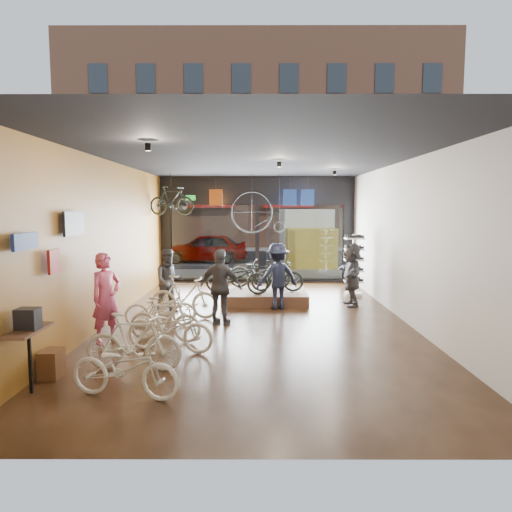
{
  "coord_description": "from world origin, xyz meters",
  "views": [
    {
      "loc": [
        -0.01,
        -10.62,
        2.68
      ],
      "look_at": [
        -0.03,
        1.4,
        1.42
      ],
      "focal_mm": 32.0,
      "sensor_mm": 36.0,
      "label": 1
    }
  ],
  "objects_px": {
    "floor_bike_5": "(184,297)",
    "display_bike_right": "(260,272)",
    "street_car": "(205,248)",
    "customer_1": "(169,281)",
    "floor_bike_1": "(133,342)",
    "penny_farthing": "(261,214)",
    "floor_bike_0": "(125,368)",
    "floor_bike_3": "(165,319)",
    "customer_0": "(106,298)",
    "customer_2": "(221,287)",
    "display_bike_mid": "(277,276)",
    "customer_5": "(352,274)",
    "display_bike_left": "(237,277)",
    "sunglasses_rack": "(354,265)",
    "floor_bike_2": "(170,328)",
    "hung_bike": "(171,201)",
    "floor_bike_4": "(161,308)",
    "box_truck": "(306,237)",
    "customer_3": "(277,276)",
    "display_platform": "(264,296)"
  },
  "relations": [
    {
      "from": "display_bike_left",
      "to": "customer_2",
      "type": "xyz_separation_m",
      "value": [
        -0.27,
        -2.24,
        0.1
      ]
    },
    {
      "from": "floor_bike_5",
      "to": "customer_0",
      "type": "height_order",
      "value": "customer_0"
    },
    {
      "from": "street_car",
      "to": "floor_bike_5",
      "type": "relative_size",
      "value": 2.43
    },
    {
      "from": "street_car",
      "to": "customer_1",
      "type": "distance_m",
      "value": 11.11
    },
    {
      "from": "floor_bike_1",
      "to": "penny_farthing",
      "type": "relative_size",
      "value": 0.93
    },
    {
      "from": "floor_bike_2",
      "to": "display_bike_mid",
      "type": "xyz_separation_m",
      "value": [
        2.21,
        4.54,
        0.3
      ]
    },
    {
      "from": "box_truck",
      "to": "sunglasses_rack",
      "type": "distance_m",
      "value": 7.85
    },
    {
      "from": "street_car",
      "to": "customer_2",
      "type": "distance_m",
      "value": 12.41
    },
    {
      "from": "street_car",
      "to": "floor_bike_2",
      "type": "height_order",
      "value": "street_car"
    },
    {
      "from": "floor_bike_2",
      "to": "customer_3",
      "type": "height_order",
      "value": "customer_3"
    },
    {
      "from": "floor_bike_0",
      "to": "customer_2",
      "type": "xyz_separation_m",
      "value": [
        1.04,
        4.1,
        0.45
      ]
    },
    {
      "from": "floor_bike_0",
      "to": "display_platform",
      "type": "distance_m",
      "value": 7.06
    },
    {
      "from": "floor_bike_2",
      "to": "penny_farthing",
      "type": "relative_size",
      "value": 0.98
    },
    {
      "from": "floor_bike_2",
      "to": "customer_2",
      "type": "height_order",
      "value": "customer_2"
    },
    {
      "from": "floor_bike_0",
      "to": "hung_bike",
      "type": "bearing_deg",
      "value": 18.46
    },
    {
      "from": "customer_0",
      "to": "customer_1",
      "type": "bearing_deg",
      "value": 20.12
    },
    {
      "from": "display_bike_right",
      "to": "hung_bike",
      "type": "xyz_separation_m",
      "value": [
        -2.85,
        1.32,
        2.14
      ]
    },
    {
      "from": "penny_farthing",
      "to": "display_platform",
      "type": "bearing_deg",
      "value": -87.58
    },
    {
      "from": "display_platform",
      "to": "hung_bike",
      "type": "distance_m",
      "value": 4.47
    },
    {
      "from": "floor_bike_4",
      "to": "customer_2",
      "type": "xyz_separation_m",
      "value": [
        1.35,
        0.19,
        0.46
      ]
    },
    {
      "from": "display_bike_right",
      "to": "customer_5",
      "type": "distance_m",
      "value": 2.75
    },
    {
      "from": "floor_bike_0",
      "to": "floor_bike_3",
      "type": "relative_size",
      "value": 1.08
    },
    {
      "from": "floor_bike_1",
      "to": "penny_farthing",
      "type": "bearing_deg",
      "value": -10.65
    },
    {
      "from": "street_car",
      "to": "penny_farthing",
      "type": "xyz_separation_m",
      "value": [
        2.71,
        -7.34,
        1.78
      ]
    },
    {
      "from": "street_car",
      "to": "customer_5",
      "type": "xyz_separation_m",
      "value": [
        5.19,
        -10.22,
        0.15
      ]
    },
    {
      "from": "customer_1",
      "to": "hung_bike",
      "type": "height_order",
      "value": "hung_bike"
    },
    {
      "from": "display_bike_left",
      "to": "sunglasses_rack",
      "type": "relative_size",
      "value": 0.97
    },
    {
      "from": "display_bike_mid",
      "to": "customer_5",
      "type": "xyz_separation_m",
      "value": [
        2.02,
        -0.48,
        0.12
      ]
    },
    {
      "from": "box_truck",
      "to": "floor_bike_2",
      "type": "distance_m",
      "value": 13.89
    },
    {
      "from": "display_bike_mid",
      "to": "customer_5",
      "type": "bearing_deg",
      "value": -101.8
    },
    {
      "from": "display_platform",
      "to": "penny_farthing",
      "type": "bearing_deg",
      "value": 92.42
    },
    {
      "from": "display_platform",
      "to": "floor_bike_4",
      "type": "bearing_deg",
      "value": -130.35
    },
    {
      "from": "display_bike_left",
      "to": "customer_3",
      "type": "relative_size",
      "value": 1.05
    },
    {
      "from": "floor_bike_3",
      "to": "display_bike_right",
      "type": "relative_size",
      "value": 0.81
    },
    {
      "from": "display_platform",
      "to": "customer_1",
      "type": "relative_size",
      "value": 1.46
    },
    {
      "from": "display_bike_left",
      "to": "hung_bike",
      "type": "height_order",
      "value": "hung_bike"
    },
    {
      "from": "street_car",
      "to": "hung_bike",
      "type": "xyz_separation_m",
      "value": [
        -0.18,
        -7.8,
        2.21
      ]
    },
    {
      "from": "floor_bike_2",
      "to": "penny_farthing",
      "type": "bearing_deg",
      "value": 0.03
    },
    {
      "from": "floor_bike_0",
      "to": "customer_1",
      "type": "relative_size",
      "value": 0.99
    },
    {
      "from": "floor_bike_0",
      "to": "floor_bike_3",
      "type": "distance_m",
      "value": 2.73
    },
    {
      "from": "display_bike_left",
      "to": "display_platform",
      "type": "bearing_deg",
      "value": -48.46
    },
    {
      "from": "floor_bike_5",
      "to": "display_bike_right",
      "type": "distance_m",
      "value": 3.16
    },
    {
      "from": "floor_bike_0",
      "to": "display_bike_left",
      "type": "xyz_separation_m",
      "value": [
        1.31,
        6.34,
        0.35
      ]
    },
    {
      "from": "floor_bike_4",
      "to": "display_bike_left",
      "type": "bearing_deg",
      "value": -41.45
    },
    {
      "from": "box_truck",
      "to": "customer_1",
      "type": "relative_size",
      "value": 4.05
    },
    {
      "from": "display_bike_left",
      "to": "sunglasses_rack",
      "type": "height_order",
      "value": "sunglasses_rack"
    },
    {
      "from": "floor_bike_2",
      "to": "floor_bike_4",
      "type": "relative_size",
      "value": 1.08
    },
    {
      "from": "customer_2",
      "to": "customer_5",
      "type": "height_order",
      "value": "customer_2"
    },
    {
      "from": "display_bike_right",
      "to": "customer_0",
      "type": "xyz_separation_m",
      "value": [
        -3.07,
        -4.62,
        0.11
      ]
    },
    {
      "from": "floor_bike_2",
      "to": "customer_2",
      "type": "relative_size",
      "value": 0.98
    }
  ]
}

